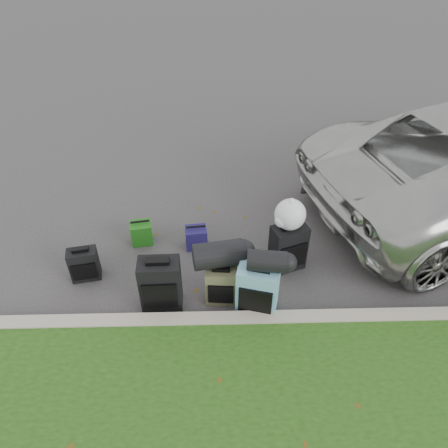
{
  "coord_description": "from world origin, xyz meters",
  "views": [
    {
      "loc": [
        -0.21,
        -4.2,
        4.13
      ],
      "look_at": [
        -0.1,
        0.2,
        0.55
      ],
      "focal_mm": 35.0,
      "sensor_mm": 36.0,
      "label": 1
    }
  ],
  "objects_px": {
    "suitcase_large_black_left": "(161,284)",
    "tote_navy": "(196,238)",
    "suitcase_small_black": "(84,264)",
    "suitcase_large_black_right": "(288,247)",
    "suitcase_teal": "(258,290)",
    "tote_green": "(142,233)",
    "suitcase_olive": "(221,285)"
  },
  "relations": [
    {
      "from": "suitcase_large_black_left",
      "to": "tote_navy",
      "type": "bearing_deg",
      "value": 68.13
    },
    {
      "from": "suitcase_small_black",
      "to": "suitcase_large_black_right",
      "type": "relative_size",
      "value": 0.68
    },
    {
      "from": "suitcase_teal",
      "to": "tote_navy",
      "type": "bearing_deg",
      "value": 137.84
    },
    {
      "from": "suitcase_teal",
      "to": "tote_green",
      "type": "relative_size",
      "value": 2.05
    },
    {
      "from": "suitcase_small_black",
      "to": "suitcase_olive",
      "type": "distance_m",
      "value": 1.79
    },
    {
      "from": "tote_green",
      "to": "tote_navy",
      "type": "distance_m",
      "value": 0.78
    },
    {
      "from": "suitcase_large_black_left",
      "to": "suitcase_small_black",
      "type": "bearing_deg",
      "value": 153.52
    },
    {
      "from": "suitcase_small_black",
      "to": "suitcase_teal",
      "type": "bearing_deg",
      "value": -26.2
    },
    {
      "from": "suitcase_large_black_right",
      "to": "tote_green",
      "type": "relative_size",
      "value": 2.03
    },
    {
      "from": "suitcase_small_black",
      "to": "suitcase_large_black_left",
      "type": "distance_m",
      "value": 1.14
    },
    {
      "from": "suitcase_small_black",
      "to": "tote_navy",
      "type": "height_order",
      "value": "suitcase_small_black"
    },
    {
      "from": "suitcase_small_black",
      "to": "suitcase_large_black_left",
      "type": "bearing_deg",
      "value": -35.8
    },
    {
      "from": "suitcase_teal",
      "to": "suitcase_large_black_right",
      "type": "bearing_deg",
      "value": 72.89
    },
    {
      "from": "suitcase_large_black_left",
      "to": "tote_navy",
      "type": "distance_m",
      "value": 1.13
    },
    {
      "from": "suitcase_large_black_left",
      "to": "tote_navy",
      "type": "xyz_separation_m",
      "value": [
        0.39,
        1.04,
        -0.19
      ]
    },
    {
      "from": "suitcase_large_black_left",
      "to": "suitcase_teal",
      "type": "xyz_separation_m",
      "value": [
        1.13,
        -0.12,
        -0.01
      ]
    },
    {
      "from": "suitcase_small_black",
      "to": "tote_green",
      "type": "height_order",
      "value": "suitcase_small_black"
    },
    {
      "from": "suitcase_teal",
      "to": "suitcase_olive",
      "type": "bearing_deg",
      "value": 173.17
    },
    {
      "from": "suitcase_olive",
      "to": "tote_navy",
      "type": "distance_m",
      "value": 1.05
    },
    {
      "from": "suitcase_teal",
      "to": "tote_navy",
      "type": "xyz_separation_m",
      "value": [
        -0.75,
        1.16,
        -0.18
      ]
    },
    {
      "from": "suitcase_small_black",
      "to": "suitcase_large_black_right",
      "type": "distance_m",
      "value": 2.62
    },
    {
      "from": "suitcase_large_black_left",
      "to": "suitcase_olive",
      "type": "bearing_deg",
      "value": 2.61
    },
    {
      "from": "suitcase_large_black_right",
      "to": "suitcase_small_black",
      "type": "bearing_deg",
      "value": 162.73
    },
    {
      "from": "suitcase_large_black_left",
      "to": "suitcase_olive",
      "type": "relative_size",
      "value": 1.37
    },
    {
      "from": "tote_navy",
      "to": "suitcase_small_black",
      "type": "bearing_deg",
      "value": -164.01
    },
    {
      "from": "suitcase_large_black_right",
      "to": "tote_navy",
      "type": "relative_size",
      "value": 2.13
    },
    {
      "from": "suitcase_olive",
      "to": "suitcase_large_black_right",
      "type": "relative_size",
      "value": 0.76
    },
    {
      "from": "suitcase_large_black_left",
      "to": "tote_navy",
      "type": "relative_size",
      "value": 2.21
    },
    {
      "from": "suitcase_teal",
      "to": "suitcase_large_black_right",
      "type": "xyz_separation_m",
      "value": [
        0.46,
        0.73,
        -0.0
      ]
    },
    {
      "from": "suitcase_small_black",
      "to": "suitcase_teal",
      "type": "xyz_separation_m",
      "value": [
        2.16,
        -0.59,
        0.11
      ]
    },
    {
      "from": "suitcase_teal",
      "to": "tote_green",
      "type": "bearing_deg",
      "value": 155.08
    },
    {
      "from": "suitcase_large_black_left",
      "to": "suitcase_large_black_right",
      "type": "bearing_deg",
      "value": 19.5
    }
  ]
}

